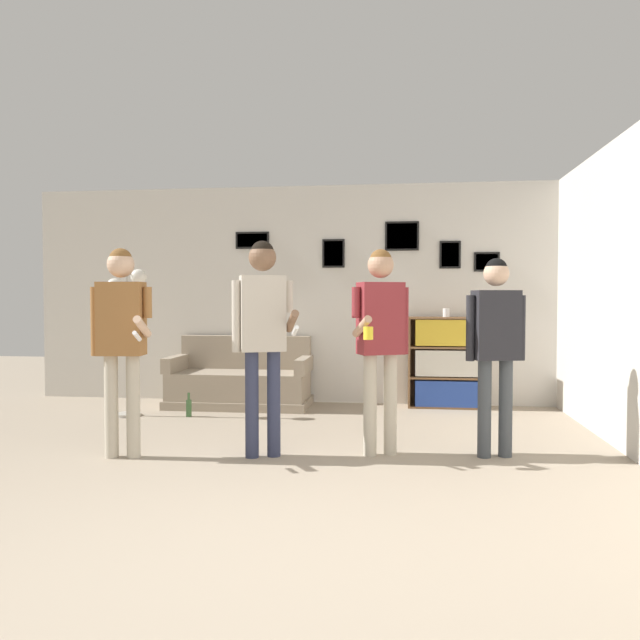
# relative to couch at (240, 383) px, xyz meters

# --- Properties ---
(ground_plane) EXTENTS (20.00, 20.00, 0.00)m
(ground_plane) POSITION_rel_couch_xyz_m (1.10, -4.37, -0.28)
(ground_plane) COLOR gray
(wall_back) EXTENTS (7.74, 0.08, 2.70)m
(wall_back) POSITION_rel_couch_xyz_m (1.11, 0.42, 1.07)
(wall_back) COLOR beige
(wall_back) RESTS_ON ground_plane
(wall_right) EXTENTS (0.06, 7.16, 2.70)m
(wall_right) POSITION_rel_couch_xyz_m (3.80, -1.99, 1.07)
(wall_right) COLOR beige
(wall_right) RESTS_ON ground_plane
(couch) EXTENTS (1.69, 0.80, 0.83)m
(couch) POSITION_rel_couch_xyz_m (0.00, 0.00, 0.00)
(couch) COLOR gray
(couch) RESTS_ON ground_plane
(bookshelf) EXTENTS (0.89, 0.30, 1.08)m
(bookshelf) POSITION_rel_couch_xyz_m (2.46, 0.20, 0.26)
(bookshelf) COLOR brown
(bookshelf) RESTS_ON ground_plane
(floor_lamp) EXTENTS (0.45, 0.28, 1.62)m
(floor_lamp) POSITION_rel_couch_xyz_m (-1.07, -0.79, 0.89)
(floor_lamp) COLOR #ADA89E
(floor_lamp) RESTS_ON ground_plane
(person_player_foreground_left) EXTENTS (0.53, 0.44, 1.71)m
(person_player_foreground_left) POSITION_rel_couch_xyz_m (-0.33, -2.52, 0.77)
(person_player_foreground_left) COLOR #B7AD99
(person_player_foreground_left) RESTS_ON ground_plane
(person_player_foreground_center) EXTENTS (0.58, 0.42, 1.77)m
(person_player_foreground_center) POSITION_rel_couch_xyz_m (0.80, -2.35, 0.82)
(person_player_foreground_center) COLOR #2D334C
(person_player_foreground_center) RESTS_ON ground_plane
(person_watcher_holding_cup) EXTENTS (0.46, 0.54, 1.71)m
(person_watcher_holding_cup) POSITION_rel_couch_xyz_m (1.75, -2.16, 0.77)
(person_watcher_holding_cup) COLOR #B7AD99
(person_watcher_holding_cup) RESTS_ON ground_plane
(person_spectator_near_bookshelf) EXTENTS (0.49, 0.28, 1.63)m
(person_spectator_near_bookshelf) POSITION_rel_couch_xyz_m (2.69, -2.11, 0.71)
(person_spectator_near_bookshelf) COLOR #3D4247
(person_spectator_near_bookshelf) RESTS_ON ground_plane
(bottle_on_floor) EXTENTS (0.06, 0.06, 0.26)m
(bottle_on_floor) POSITION_rel_couch_xyz_m (-0.39, -0.75, -0.18)
(bottle_on_floor) COLOR #3D6638
(bottle_on_floor) RESTS_ON ground_plane
(drinking_cup) EXTENTS (0.08, 0.08, 0.10)m
(drinking_cup) POSITION_rel_couch_xyz_m (2.46, 0.20, 0.85)
(drinking_cup) COLOR white
(drinking_cup) RESTS_ON bookshelf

